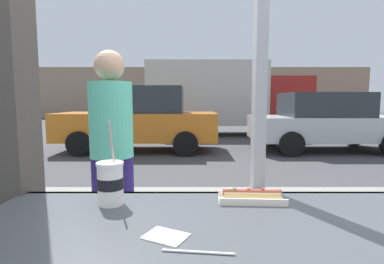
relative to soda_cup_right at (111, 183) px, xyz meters
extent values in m
plane|color=#424244|center=(0.60, 8.12, -1.10)|extent=(60.00, 60.00, 0.00)
cube|color=gray|center=(0.60, 1.72, -1.03)|extent=(16.00, 2.80, 0.15)
cube|color=#2A2C30|center=(0.60, 0.15, -0.10)|extent=(2.05, 0.02, 0.02)
cube|color=#9E9EA3|center=(0.60, 0.20, 0.66)|extent=(0.05, 0.08, 1.49)
cube|color=gray|center=(0.60, 23.52, 0.94)|extent=(28.00, 1.20, 4.08)
cylinder|color=white|center=(0.00, 0.00, -0.01)|extent=(0.10, 0.10, 0.15)
cylinder|color=black|center=(0.00, 0.00, 0.00)|extent=(0.10, 0.10, 0.04)
cylinder|color=black|center=(0.00, 0.00, 0.06)|extent=(0.09, 0.09, 0.01)
cylinder|color=white|center=(0.00, 0.00, 0.07)|extent=(0.10, 0.10, 0.01)
cylinder|color=pink|center=(0.01, -0.01, 0.14)|extent=(0.02, 0.03, 0.20)
cube|color=silver|center=(0.55, 0.03, -0.08)|extent=(0.26, 0.11, 0.01)
cube|color=silver|center=(0.54, -0.02, -0.07)|extent=(0.26, 0.02, 0.03)
cube|color=silver|center=(0.55, 0.07, -0.07)|extent=(0.26, 0.02, 0.03)
cylinder|color=tan|center=(0.55, 0.03, -0.06)|extent=(0.22, 0.05, 0.04)
cylinder|color=brown|center=(0.55, 0.03, -0.05)|extent=(0.23, 0.04, 0.03)
cube|color=beige|center=(0.46, 0.03, -0.04)|extent=(0.01, 0.01, 0.01)
cube|color=red|center=(0.53, 0.03, -0.04)|extent=(0.01, 0.01, 0.01)
cube|color=#337A2D|center=(0.48, 0.03, -0.04)|extent=(0.01, 0.01, 0.01)
cube|color=red|center=(0.59, 0.03, -0.04)|extent=(0.01, 0.01, 0.01)
cylinder|color=white|center=(0.33, -0.37, -0.08)|extent=(0.19, 0.03, 0.01)
cube|color=white|center=(0.23, -0.27, -0.08)|extent=(0.15, 0.13, 0.00)
cube|color=orange|center=(-1.21, 7.18, -0.40)|extent=(4.37, 1.72, 0.75)
cube|color=#282D33|center=(-1.08, 7.18, 0.33)|extent=(2.27, 1.51, 0.72)
cylinder|color=black|center=(0.15, 8.04, -0.78)|extent=(0.64, 0.18, 0.64)
cylinder|color=black|center=(0.15, 6.32, -0.78)|extent=(0.64, 0.18, 0.64)
cylinder|color=black|center=(-2.56, 8.04, -0.78)|extent=(0.64, 0.18, 0.64)
cylinder|color=black|center=(-2.56, 6.32, -0.78)|extent=(0.64, 0.18, 0.64)
cube|color=#BCBCC1|center=(4.11, 7.18, -0.46)|extent=(4.15, 1.84, 0.65)
cube|color=#282D33|center=(3.99, 7.18, 0.20)|extent=(2.16, 1.62, 0.66)
cylinder|color=black|center=(5.39, 8.10, -0.78)|extent=(0.64, 0.18, 0.64)
cylinder|color=black|center=(2.82, 8.10, -0.78)|extent=(0.64, 0.18, 0.64)
cylinder|color=black|center=(2.82, 6.26, -0.78)|extent=(0.64, 0.18, 0.64)
cube|color=beige|center=(0.90, 11.18, 0.59)|extent=(4.73, 2.20, 2.49)
cube|color=maroon|center=(4.06, 11.18, 0.30)|extent=(1.90, 2.10, 1.90)
cylinder|color=black|center=(4.06, 12.23, -0.65)|extent=(0.90, 0.24, 0.90)
cylinder|color=black|center=(4.06, 10.13, -0.65)|extent=(0.90, 0.24, 0.90)
cylinder|color=black|center=(0.08, 12.28, -0.65)|extent=(0.90, 0.24, 0.90)
cylinder|color=black|center=(0.08, 10.08, -0.65)|extent=(0.90, 0.24, 0.90)
cylinder|color=navy|center=(-0.38, 1.10, -0.53)|extent=(0.14, 0.14, 0.84)
cylinder|color=navy|center=(-0.20, 1.10, -0.53)|extent=(0.14, 0.14, 0.84)
cylinder|color=#54C3A3|center=(-0.29, 1.10, 0.17)|extent=(0.32, 0.32, 0.56)
sphere|color=tan|center=(-0.29, 1.10, 0.57)|extent=(0.22, 0.22, 0.22)
camera|label=1|loc=(0.31, -1.10, 0.31)|focal=27.62mm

